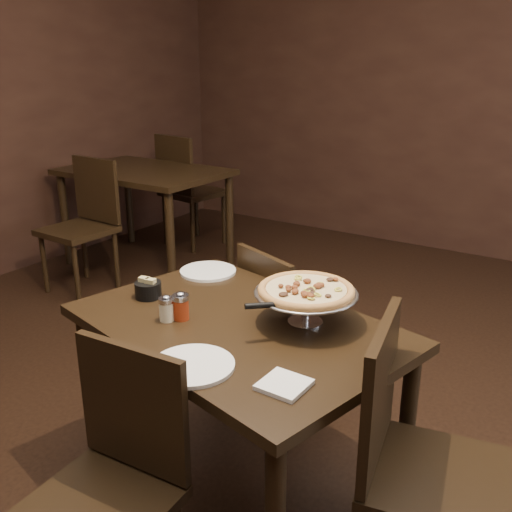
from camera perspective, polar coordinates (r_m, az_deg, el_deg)
The scene contains 16 objects.
room at distance 1.79m, azimuth 1.43°, elevation 12.49°, with size 6.04×7.04×2.84m.
dining_table at distance 2.08m, azimuth -1.93°, elevation -9.01°, with size 1.30×1.01×0.72m.
background_table at distance 4.66m, azimuth -11.07°, elevation 7.24°, with size 1.27×0.84×0.79m.
pizza_stand at distance 1.99m, azimuth 5.03°, elevation -3.46°, with size 0.37×0.37×0.15m.
parmesan_shaker at distance 2.06m, azimuth -8.94°, elevation -5.21°, with size 0.06×0.06×0.10m.
pepper_flake_shaker at distance 2.06m, azimuth -7.52°, elevation -5.01°, with size 0.06×0.06×0.11m.
packet_caddy at distance 2.27m, azimuth -10.75°, elevation -3.27°, with size 0.10×0.10×0.08m.
napkin_stack at distance 1.66m, azimuth 2.83°, elevation -12.73°, with size 0.13×0.13×0.01m, color white.
plate_left at distance 2.51m, azimuth -4.82°, elevation -1.53°, with size 0.25×0.25×0.01m, color white.
plate_near at distance 1.77m, azimuth -6.36°, elevation -10.82°, with size 0.26×0.26×0.01m, color white.
serving_spatula at distance 1.87m, azimuth 0.88°, elevation -5.00°, with size 0.17×0.17×0.02m.
chair_far at distance 2.64m, azimuth 2.71°, elevation -7.03°, with size 0.49×0.49×0.82m.
chair_near at distance 1.82m, azimuth -14.23°, elevation -20.73°, with size 0.42×0.42×0.83m.
chair_side at distance 1.85m, azimuth 15.65°, elevation -18.66°, with size 0.50×0.50×0.90m.
bg_chair_far at distance 5.13m, azimuth -6.95°, elevation 6.91°, with size 0.54×0.54×1.00m.
bg_chair_near at distance 4.30m, azimuth -16.73°, elevation 3.50°, with size 0.46×0.46×0.95m.
Camera 1 is at (1.01, -1.49, 1.60)m, focal length 40.00 mm.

